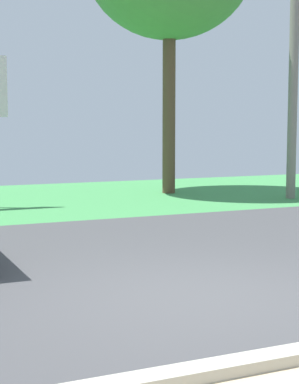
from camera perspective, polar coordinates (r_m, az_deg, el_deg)
name	(u,v)px	position (r m, az deg, el deg)	size (l,w,h in m)	color
ground_plane	(111,253)	(9.86, -3.44, -5.49)	(40.00, 22.00, 0.20)	#424244
utility_pole	(294,60)	(17.01, 12.86, 11.50)	(1.80, 0.24, 6.80)	gray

